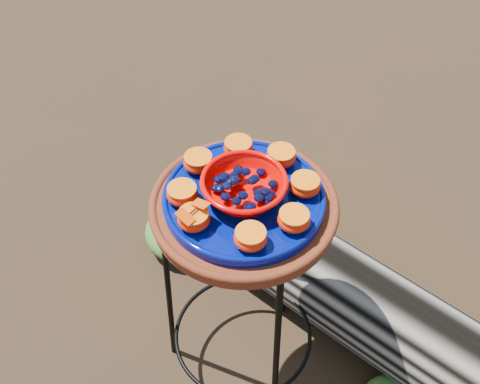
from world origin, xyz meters
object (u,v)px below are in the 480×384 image
Objects in this scene: cobalt_plate at (244,199)px; terracotta_saucer at (244,208)px; plant_stand at (243,297)px; red_bowl at (244,188)px; driftwood_log at (423,343)px.

terracotta_saucer is at bearing 0.00° from cobalt_plate.
terracotta_saucer is at bearing 0.00° from plant_stand.
cobalt_plate is at bearing 0.00° from red_bowl.
cobalt_plate is (0.00, 0.00, 0.03)m from terracotta_saucer.
red_bowl is 0.12× the size of driftwood_log.
cobalt_plate is (0.00, 0.00, 0.40)m from plant_stand.
plant_stand is 0.43m from red_bowl.
plant_stand reaches higher than driftwood_log.
terracotta_saucer is 0.78m from driftwood_log.
red_bowl reaches higher than plant_stand.
red_bowl is at bearing -145.74° from driftwood_log.
plant_stand is 0.47× the size of driftwood_log.
driftwood_log is (0.44, 0.30, -0.58)m from terracotta_saucer.
driftwood_log is at bearing 34.26° from cobalt_plate.
red_bowl is at bearing 0.00° from cobalt_plate.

